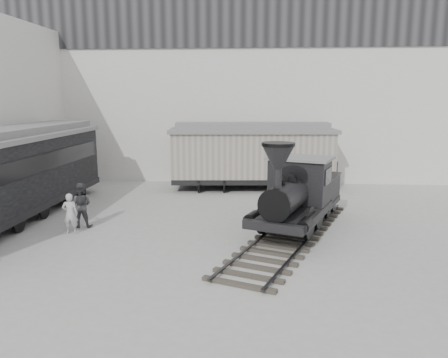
# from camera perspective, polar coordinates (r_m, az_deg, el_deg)

# --- Properties ---
(ground) EXTENTS (90.00, 90.00, 0.00)m
(ground) POSITION_cam_1_polar(r_m,az_deg,el_deg) (13.69, 0.58, -11.65)
(ground) COLOR #9E9E9B
(north_wall) EXTENTS (34.00, 2.51, 11.00)m
(north_wall) POSITION_cam_1_polar(r_m,az_deg,el_deg) (27.63, 2.53, 11.43)
(north_wall) COLOR silver
(north_wall) RESTS_ON ground
(locomotive) EXTENTS (5.80, 10.36, 3.62)m
(locomotive) POSITION_cam_1_polar(r_m,az_deg,el_deg) (17.18, 9.47, -2.45)
(locomotive) COLOR #2F2C28
(locomotive) RESTS_ON ground
(boxcar) EXTENTS (9.45, 3.59, 3.79)m
(boxcar) POSITION_cam_1_polar(r_m,az_deg,el_deg) (24.76, 3.70, 3.23)
(boxcar) COLOR black
(boxcar) RESTS_ON ground
(passenger_coach) EXTENTS (3.24, 13.67, 3.64)m
(passenger_coach) POSITION_cam_1_polar(r_m,az_deg,el_deg) (20.24, -26.13, 0.52)
(passenger_coach) COLOR black
(passenger_coach) RESTS_ON ground
(visitor_a) EXTENTS (0.64, 0.47, 1.59)m
(visitor_a) POSITION_cam_1_polar(r_m,az_deg,el_deg) (17.79, -19.47, -4.28)
(visitor_a) COLOR silver
(visitor_a) RESTS_ON ground
(visitor_b) EXTENTS (0.92, 0.74, 1.82)m
(visitor_b) POSITION_cam_1_polar(r_m,az_deg,el_deg) (18.54, -18.20, -3.24)
(visitor_b) COLOR #3F4042
(visitor_b) RESTS_ON ground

